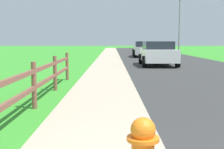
{
  "coord_description": "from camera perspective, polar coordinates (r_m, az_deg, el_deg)",
  "views": [
    {
      "loc": [
        -0.74,
        -1.4,
        1.48
      ],
      "look_at": [
        -0.75,
        7.06,
        0.52
      ],
      "focal_mm": 47.95,
      "sensor_mm": 36.0,
      "label": 1
    }
  ],
  "objects": [
    {
      "name": "curb_concrete",
      "position": [
        28.53,
        -4.49,
        3.5
      ],
      "size": [
        6.0,
        66.0,
        0.01
      ],
      "primitive_type": "cube",
      "color": "#B6A68D",
      "rests_on": "ground"
    },
    {
      "name": "parked_suv_white",
      "position": [
        18.05,
        8.81,
        4.07
      ],
      "size": [
        2.12,
        4.23,
        1.44
      ],
      "color": "white",
      "rests_on": "ground"
    },
    {
      "name": "ground_plane",
      "position": [
        26.45,
        1.67,
        3.27
      ],
      "size": [
        120.0,
        120.0,
        0.0
      ],
      "primitive_type": "plane",
      "color": "green"
    },
    {
      "name": "road_asphalt",
      "position": [
        28.76,
        8.56,
        3.47
      ],
      "size": [
        7.0,
        66.0,
        0.01
      ],
      "primitive_type": "cube",
      "color": "#333333",
      "rests_on": "ground"
    },
    {
      "name": "grass_verge",
      "position": [
        28.69,
        -7.48,
        3.48
      ],
      "size": [
        5.0,
        66.0,
        0.0
      ],
      "primitive_type": "cube",
      "color": "green",
      "rests_on": "ground"
    },
    {
      "name": "parked_car_silver",
      "position": [
        27.57,
        6.17,
        4.89
      ],
      "size": [
        2.13,
        4.7,
        1.41
      ],
      "color": "#B7BABF",
      "rests_on": "ground"
    },
    {
      "name": "rail_fence",
      "position": [
        6.66,
        -14.59,
        -1.31
      ],
      "size": [
        0.11,
        9.68,
        1.03
      ],
      "color": "brown",
      "rests_on": "ground"
    },
    {
      "name": "street_lamp",
      "position": [
        30.29,
        13.05,
        10.02
      ],
      "size": [
        1.17,
        0.2,
        5.7
      ],
      "color": "gray",
      "rests_on": "ground"
    }
  ]
}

